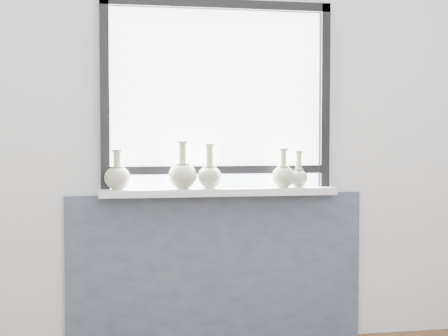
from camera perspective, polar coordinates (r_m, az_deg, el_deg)
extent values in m
cube|color=silver|center=(3.57, -0.71, 4.69)|extent=(3.60, 0.02, 2.60)
cube|color=#4C5667|center=(3.62, -0.62, -9.21)|extent=(1.70, 0.03, 0.86)
cube|color=silver|center=(3.48, -0.44, -2.18)|extent=(1.32, 0.18, 0.04)
cube|color=black|center=(3.48, -10.86, 6.75)|extent=(0.05, 0.06, 1.05)
cube|color=black|center=(3.68, 9.15, 6.55)|extent=(0.05, 0.06, 1.05)
cube|color=black|center=(3.60, -0.58, 14.72)|extent=(1.30, 0.06, 0.05)
cube|color=black|center=(3.52, -0.58, -0.17)|extent=(1.20, 0.05, 0.04)
cube|color=white|center=(3.55, -0.64, 6.32)|extent=(1.20, 0.01, 1.00)
cylinder|color=#B4BD9A|center=(3.41, -9.71, -1.91)|extent=(0.06, 0.06, 0.01)
ellipsoid|color=#B4BD9A|center=(3.41, -9.72, -0.90)|extent=(0.14, 0.14, 0.13)
cone|color=#B4BD9A|center=(3.40, -9.73, -0.07)|extent=(0.08, 0.08, 0.03)
cylinder|color=#B4BD9A|center=(3.40, -9.73, 0.68)|extent=(0.04, 0.04, 0.10)
cylinder|color=#B4BD9A|center=(3.40, -9.74, 1.58)|extent=(0.05, 0.05, 0.01)
cylinder|color=#B4BD9A|center=(3.43, -3.82, -1.86)|extent=(0.07, 0.07, 0.01)
ellipsoid|color=#B4BD9A|center=(3.42, -3.82, -0.72)|extent=(0.16, 0.16, 0.14)
cone|color=#B4BD9A|center=(3.42, -3.82, 0.19)|extent=(0.09, 0.09, 0.03)
cylinder|color=#B4BD9A|center=(3.42, -3.83, 1.21)|extent=(0.04, 0.04, 0.13)
cylinder|color=#B4BD9A|center=(3.41, -3.83, 2.38)|extent=(0.06, 0.06, 0.01)
cylinder|color=#B4BD9A|center=(3.46, -1.34, -1.81)|extent=(0.06, 0.06, 0.01)
ellipsoid|color=#B4BD9A|center=(3.46, -1.34, -0.84)|extent=(0.14, 0.14, 0.13)
cone|color=#B4BD9A|center=(3.46, -1.34, -0.04)|extent=(0.08, 0.08, 0.03)
cylinder|color=#B4BD9A|center=(3.46, -1.34, 0.98)|extent=(0.05, 0.05, 0.13)
cylinder|color=#B4BD9A|center=(3.45, -1.34, 2.15)|extent=(0.06, 0.06, 0.01)
cylinder|color=#B4BD9A|center=(3.53, 5.43, -1.73)|extent=(0.06, 0.06, 0.01)
ellipsoid|color=#B4BD9A|center=(3.53, 5.43, -0.80)|extent=(0.13, 0.13, 0.12)
cone|color=#B4BD9A|center=(3.52, 5.43, -0.04)|extent=(0.07, 0.07, 0.03)
cylinder|color=#B4BD9A|center=(3.52, 5.44, 0.76)|extent=(0.03, 0.03, 0.11)
cylinder|color=#B4BD9A|center=(3.52, 5.44, 1.71)|extent=(0.06, 0.06, 0.01)
cylinder|color=#B4BD9A|center=(3.59, 6.82, -1.67)|extent=(0.05, 0.05, 0.01)
ellipsoid|color=#B4BD9A|center=(3.59, 6.82, -0.94)|extent=(0.11, 0.11, 0.10)
cone|color=#B4BD9A|center=(3.58, 6.83, -0.32)|extent=(0.06, 0.06, 0.03)
cylinder|color=#B4BD9A|center=(3.58, 6.83, 0.50)|extent=(0.04, 0.04, 0.11)
cylinder|color=#B4BD9A|center=(3.58, 6.84, 1.47)|extent=(0.05, 0.05, 0.01)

